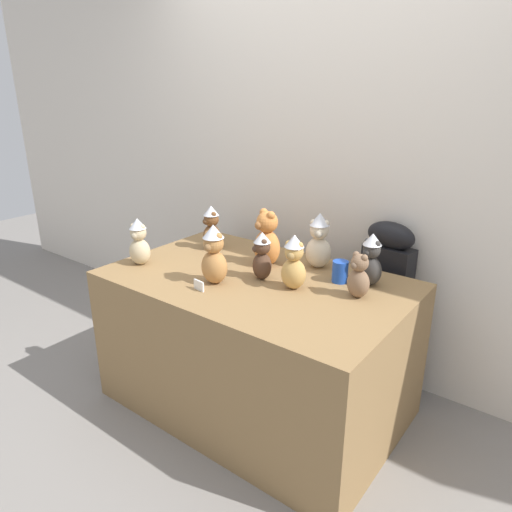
{
  "coord_description": "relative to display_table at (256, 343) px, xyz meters",
  "views": [
    {
      "loc": [
        1.35,
        -1.53,
        1.71
      ],
      "look_at": [
        0.0,
        0.25,
        0.89
      ],
      "focal_mm": 32.95,
      "sensor_mm": 36.0,
      "label": 1
    }
  ],
  "objects": [
    {
      "name": "teddy_bear_cocoa",
      "position": [
        0.03,
        0.01,
        0.51
      ],
      "size": [
        0.15,
        0.14,
        0.25
      ],
      "rotation": [
        0.0,
        0.0,
        -0.59
      ],
      "color": "#4C3323",
      "rests_on": "display_table"
    },
    {
      "name": "teddy_bear_sand",
      "position": [
        -0.63,
        -0.23,
        0.51
      ],
      "size": [
        0.14,
        0.13,
        0.26
      ],
      "rotation": [
        0.0,
        0.0,
        0.31
      ],
      "color": "#CCB78E",
      "rests_on": "display_table"
    },
    {
      "name": "teddy_bear_cream",
      "position": [
        0.18,
        0.32,
        0.53
      ],
      "size": [
        0.17,
        0.16,
        0.3
      ],
      "rotation": [
        0.0,
        0.0,
        0.41
      ],
      "color": "beige",
      "rests_on": "display_table"
    },
    {
      "name": "name_card_front_left",
      "position": [
        -0.13,
        -0.29,
        0.41
      ],
      "size": [
        0.07,
        0.02,
        0.05
      ],
      "primitive_type": "cube",
      "rotation": [
        0.0,
        0.0,
        -0.15
      ],
      "color": "white",
      "rests_on": "display_table"
    },
    {
      "name": "teddy_bear_honey",
      "position": [
        0.22,
        0.0,
        0.52
      ],
      "size": [
        0.14,
        0.13,
        0.27
      ],
      "rotation": [
        0.0,
        0.0,
        0.18
      ],
      "color": "tan",
      "rests_on": "display_table"
    },
    {
      "name": "display_table",
      "position": [
        0.0,
        0.0,
        0.0
      ],
      "size": [
        1.54,
        0.96,
        0.77
      ],
      "primitive_type": "cube",
      "color": "olive",
      "rests_on": "ground_plane"
    },
    {
      "name": "teddy_bear_charcoal",
      "position": [
        0.5,
        0.27,
        0.52
      ],
      "size": [
        0.14,
        0.13,
        0.27
      ],
      "rotation": [
        0.0,
        0.0,
        -0.28
      ],
      "color": "#383533",
      "rests_on": "display_table"
    },
    {
      "name": "ground_plane",
      "position": [
        0.0,
        -0.25,
        -0.39
      ],
      "size": [
        10.0,
        10.0,
        0.0
      ],
      "primitive_type": "plane",
      "color": "gray"
    },
    {
      "name": "teddy_bear_caramel",
      "position": [
        -0.13,
        -0.18,
        0.53
      ],
      "size": [
        0.14,
        0.13,
        0.3
      ],
      "rotation": [
        0.0,
        0.0,
        0.06
      ],
      "color": "#B27A42",
      "rests_on": "display_table"
    },
    {
      "name": "teddy_bear_mocha",
      "position": [
        0.52,
        0.1,
        0.49
      ],
      "size": [
        0.14,
        0.13,
        0.22
      ],
      "rotation": [
        0.0,
        0.0,
        -0.32
      ],
      "color": "#7F6047",
      "rests_on": "display_table"
    },
    {
      "name": "teddy_bear_chestnut",
      "position": [
        -0.49,
        0.2,
        0.52
      ],
      "size": [
        0.15,
        0.14,
        0.27
      ],
      "rotation": [
        0.0,
        0.0,
        -0.34
      ],
      "color": "brown",
      "rests_on": "display_table"
    },
    {
      "name": "instrument_case",
      "position": [
        0.46,
        0.61,
        0.12
      ],
      "size": [
        0.29,
        0.16,
        1.01
      ],
      "rotation": [
        0.0,
        0.0,
        -0.13
      ],
      "color": "black",
      "rests_on": "ground_plane"
    },
    {
      "name": "wall_back",
      "position": [
        0.0,
        0.73,
        0.91
      ],
      "size": [
        7.0,
        0.08,
        2.6
      ],
      "primitive_type": "cube",
      "color": "silver",
      "rests_on": "ground_plane"
    },
    {
      "name": "party_cup_blue",
      "position": [
        0.37,
        0.22,
        0.44
      ],
      "size": [
        0.08,
        0.08,
        0.11
      ],
      "primitive_type": "cylinder",
      "color": "blue",
      "rests_on": "display_table"
    },
    {
      "name": "teddy_bear_ginger",
      "position": [
        -0.07,
        0.19,
        0.53
      ],
      "size": [
        0.2,
        0.18,
        0.31
      ],
      "rotation": [
        0.0,
        0.0,
        -0.38
      ],
      "color": "#D17F3D",
      "rests_on": "display_table"
    }
  ]
}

